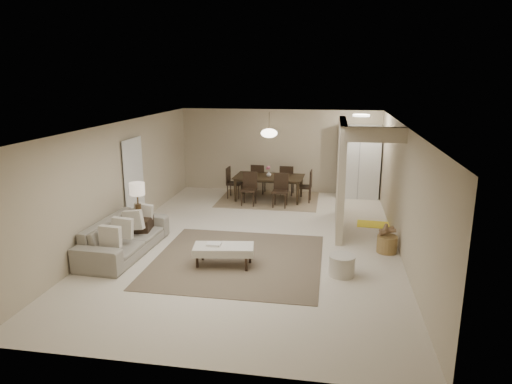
% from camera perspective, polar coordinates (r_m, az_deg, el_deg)
% --- Properties ---
extents(floor, '(9.00, 9.00, 0.00)m').
position_cam_1_polar(floor, '(9.91, -0.21, -6.13)').
color(floor, beige).
rests_on(floor, ground).
extents(ceiling, '(9.00, 9.00, 0.00)m').
position_cam_1_polar(ceiling, '(9.34, -0.22, 8.40)').
color(ceiling, white).
rests_on(ceiling, back_wall).
extents(back_wall, '(6.00, 0.00, 6.00)m').
position_cam_1_polar(back_wall, '(13.92, 2.94, 5.14)').
color(back_wall, '#BBAB8E').
rests_on(back_wall, floor).
extents(left_wall, '(0.00, 9.00, 9.00)m').
position_cam_1_polar(left_wall, '(10.47, -16.62, 1.51)').
color(left_wall, '#BBAB8E').
rests_on(left_wall, floor).
extents(right_wall, '(0.00, 9.00, 9.00)m').
position_cam_1_polar(right_wall, '(9.52, 17.87, 0.18)').
color(right_wall, '#BBAB8E').
rests_on(right_wall, floor).
extents(partition, '(0.15, 2.50, 2.50)m').
position_cam_1_polar(partition, '(10.64, 10.55, 2.06)').
color(partition, '#BBAB8E').
rests_on(partition, floor).
extents(doorway, '(0.04, 0.90, 2.04)m').
position_cam_1_polar(doorway, '(11.04, -15.05, 1.02)').
color(doorway, black).
rests_on(doorway, floor).
extents(pantry_cabinet, '(1.20, 0.55, 2.10)m').
position_cam_1_polar(pantry_cabinet, '(13.54, 12.69, 3.69)').
color(pantry_cabinet, silver).
rests_on(pantry_cabinet, floor).
extents(flush_light, '(0.44, 0.44, 0.05)m').
position_cam_1_polar(flush_light, '(12.42, 13.03, 9.31)').
color(flush_light, white).
rests_on(flush_light, ceiling).
extents(living_rug, '(3.20, 3.20, 0.01)m').
position_cam_1_polar(living_rug, '(8.93, -2.31, -8.48)').
color(living_rug, brown).
rests_on(living_rug, floor).
extents(sofa, '(2.41, 1.02, 0.69)m').
position_cam_1_polar(sofa, '(9.53, -16.13, -5.37)').
color(sofa, gray).
rests_on(sofa, floor).
extents(ottoman_bench, '(1.18, 0.67, 0.40)m').
position_cam_1_polar(ottoman_bench, '(8.58, -4.06, -7.22)').
color(ottoman_bench, beige).
rests_on(ottoman_bench, living_rug).
extents(side_table, '(0.55, 0.55, 0.55)m').
position_cam_1_polar(side_table, '(10.06, -14.33, -4.63)').
color(side_table, black).
rests_on(side_table, floor).
extents(table_lamp, '(0.32, 0.32, 0.76)m').
position_cam_1_polar(table_lamp, '(9.83, -14.63, -0.00)').
color(table_lamp, '#4D3921').
rests_on(table_lamp, side_table).
extents(round_pouf, '(0.48, 0.48, 0.37)m').
position_cam_1_polar(round_pouf, '(8.36, 10.67, -9.01)').
color(round_pouf, beige).
rests_on(round_pouf, floor).
extents(wicker_basket, '(0.48, 0.48, 0.34)m').
position_cam_1_polar(wicker_basket, '(9.61, 16.06, -6.29)').
color(wicker_basket, brown).
rests_on(wicker_basket, floor).
extents(dining_rug, '(2.80, 2.10, 0.01)m').
position_cam_1_polar(dining_rug, '(13.14, 1.59, -0.95)').
color(dining_rug, '#8D7957').
rests_on(dining_rug, floor).
extents(dining_table, '(2.00, 1.17, 0.69)m').
position_cam_1_polar(dining_table, '(13.06, 1.60, 0.48)').
color(dining_table, black).
rests_on(dining_table, dining_rug).
extents(dining_chairs, '(2.45, 1.81, 0.91)m').
position_cam_1_polar(dining_chairs, '(13.03, 1.60, 0.95)').
color(dining_chairs, black).
rests_on(dining_chairs, dining_rug).
extents(vase, '(0.15, 0.15, 0.15)m').
position_cam_1_polar(vase, '(12.96, 1.61, 2.27)').
color(vase, silver).
rests_on(vase, dining_table).
extents(yellow_mat, '(0.93, 0.61, 0.01)m').
position_cam_1_polar(yellow_mat, '(11.32, 14.81, -3.95)').
color(yellow_mat, yellow).
rests_on(yellow_mat, floor).
extents(pendant_light, '(0.46, 0.46, 0.71)m').
position_cam_1_polar(pendant_light, '(12.77, 1.65, 7.37)').
color(pendant_light, '#4D3921').
rests_on(pendant_light, ceiling).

